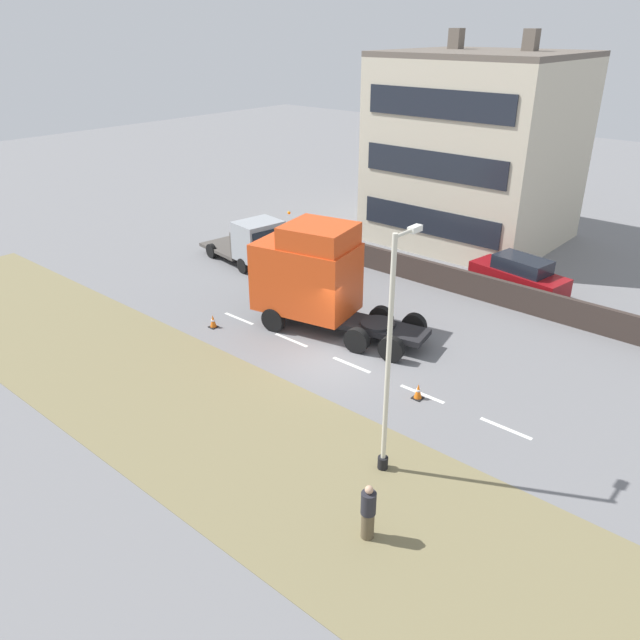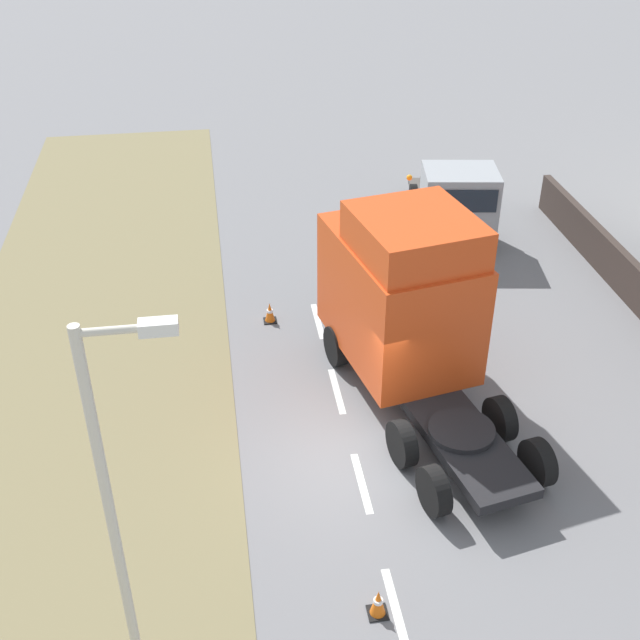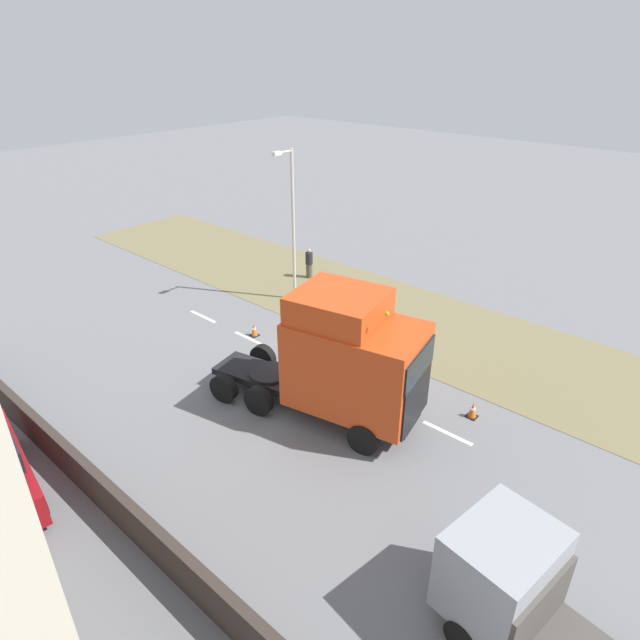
# 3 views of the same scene
# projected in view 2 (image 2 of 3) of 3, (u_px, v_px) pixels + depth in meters

# --- Properties ---
(ground_plane) EXTENTS (120.00, 120.00, 0.00)m
(ground_plane) POSITION_uv_depth(u_px,v_px,m) (356.00, 460.00, 17.47)
(ground_plane) COLOR slate
(ground_plane) RESTS_ON ground
(grass_verge) EXTENTS (7.00, 44.00, 0.01)m
(grass_verge) POSITION_uv_depth(u_px,v_px,m) (73.00, 489.00, 16.73)
(grass_verge) COLOR olive
(grass_verge) RESTS_ON ground
(lane_markings) EXTENTS (0.16, 14.60, 0.00)m
(lane_markings) POSITION_uv_depth(u_px,v_px,m) (362.00, 483.00, 16.89)
(lane_markings) COLOR white
(lane_markings) RESTS_ON ground
(lorry_cab) EXTENTS (4.03, 7.81, 4.74)m
(lorry_cab) POSITION_uv_depth(u_px,v_px,m) (404.00, 300.00, 18.68)
(lorry_cab) COLOR black
(lorry_cab) RESTS_ON ground
(flatbed_truck) EXTENTS (3.03, 5.51, 2.59)m
(flatbed_truck) POSITION_uv_depth(u_px,v_px,m) (456.00, 201.00, 25.70)
(flatbed_truck) COLOR #999EA3
(flatbed_truck) RESTS_ON ground
(lamp_post) EXTENTS (1.28, 0.31, 7.26)m
(lamp_post) POSITION_uv_depth(u_px,v_px,m) (127.00, 567.00, 10.78)
(lamp_post) COLOR black
(lamp_post) RESTS_ON ground
(traffic_cone_lead) EXTENTS (0.36, 0.36, 0.58)m
(traffic_cone_lead) POSITION_uv_depth(u_px,v_px,m) (378.00, 603.00, 14.00)
(traffic_cone_lead) COLOR black
(traffic_cone_lead) RESTS_ON ground
(traffic_cone_trailing) EXTENTS (0.36, 0.36, 0.58)m
(traffic_cone_trailing) POSITION_uv_depth(u_px,v_px,m) (270.00, 312.00, 22.07)
(traffic_cone_trailing) COLOR black
(traffic_cone_trailing) RESTS_ON ground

